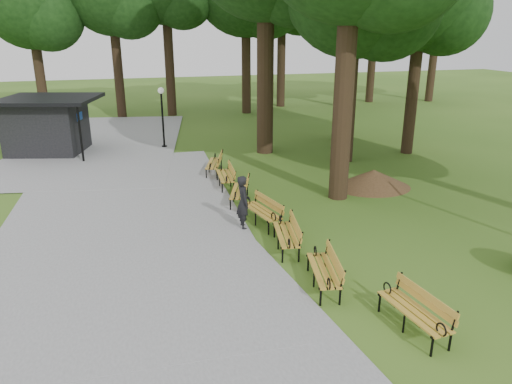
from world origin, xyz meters
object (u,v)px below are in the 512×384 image
object	(u,v)px
dirt_mound	(373,178)
bench_1	(323,270)
person	(243,202)
bench_6	(214,163)
bench_3	(262,211)
bench_5	(225,176)
kiosk	(46,125)
lamp_post	(162,105)
bench_2	(286,235)
bench_4	(239,191)
bench_0	(414,311)

from	to	relation	value
dirt_mound	bench_1	world-z (taller)	bench_1
person	bench_6	world-z (taller)	person
bench_3	bench_5	distance (m)	4.05
kiosk	bench_5	size ratio (longest dim) A/B	2.31
lamp_post	bench_6	distance (m)	5.85
lamp_post	bench_2	bearing A→B (deg)	-80.91
bench_2	bench_6	bearing A→B (deg)	-165.92
bench_4	bench_5	distance (m)	1.94
lamp_post	bench_4	size ratio (longest dim) A/B	1.63
bench_3	person	bearing A→B (deg)	-90.00
bench_3	kiosk	bearing A→B (deg)	-160.06
bench_2	bench_3	size ratio (longest dim) A/B	1.00
bench_0	bench_1	distance (m)	2.38
dirt_mound	bench_5	bearing A→B (deg)	163.71
bench_5	bench_0	bearing A→B (deg)	14.08
lamp_post	kiosk	bearing A→B (deg)	174.62
person	bench_3	size ratio (longest dim) A/B	0.90
bench_4	bench_6	size ratio (longest dim) A/B	1.00
person	bench_6	xyz separation A→B (m)	(0.26, 6.09, -0.41)
bench_4	bench_5	bearing A→B (deg)	-157.66
lamp_post	bench_0	distance (m)	17.95
bench_1	bench_2	size ratio (longest dim) A/B	1.00
person	bench_2	bearing A→B (deg)	-156.34
dirt_mound	bench_3	distance (m)	5.78
bench_4	bench_6	world-z (taller)	same
bench_1	bench_3	xyz separation A→B (m)	(-0.32, 4.14, 0.00)
person	bench_4	size ratio (longest dim) A/B	0.90
kiosk	bench_5	bearing A→B (deg)	-32.09
bench_1	bench_3	bearing A→B (deg)	-163.69
bench_3	bench_4	bearing A→B (deg)	173.01
dirt_mound	bench_0	bearing A→B (deg)	-114.00
bench_6	bench_5	bearing A→B (deg)	20.27
dirt_mound	bench_6	xyz separation A→B (m)	(-5.62, 3.54, 0.09)
bench_4	bench_6	bearing A→B (deg)	-157.93
bench_0	bench_6	size ratio (longest dim) A/B	1.00
bench_0	bench_3	bearing A→B (deg)	-173.98
bench_3	bench_5	xyz separation A→B (m)	(-0.30, 4.04, 0.00)
bench_5	dirt_mound	bearing A→B (deg)	78.46
bench_2	bench_4	xyz separation A→B (m)	(-0.36, 4.02, 0.00)
bench_0	bench_5	xyz separation A→B (m)	(-1.69, 10.30, 0.00)
lamp_post	dirt_mound	size ratio (longest dim) A/B	1.22
bench_0	lamp_post	bearing A→B (deg)	-175.67
bench_2	bench_3	bearing A→B (deg)	-165.31
kiosk	bench_6	distance (m)	9.35
person	bench_4	bearing A→B (deg)	-10.71
bench_5	bench_6	xyz separation A→B (m)	(-0.07, 1.91, 0.00)
dirt_mound	bench_1	size ratio (longest dim) A/B	1.33
bench_6	lamp_post	bearing A→B (deg)	-145.15
person	bench_0	bearing A→B (deg)	-161.81
bench_2	bench_4	bearing A→B (deg)	-164.56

